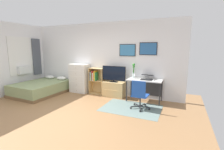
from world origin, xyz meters
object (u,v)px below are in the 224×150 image
object	(u,v)px
bookshelf	(96,79)
wine_glass	(135,75)
computer_mouse	(154,80)
television	(114,74)
desk	(145,83)
dresser	(79,78)
office_chair	(139,94)
laptop	(147,77)
bamboo_vase	(134,70)
bed	(42,88)
tv_stand	(114,89)

from	to	relation	value
bookshelf	wine_glass	bearing A→B (deg)	-5.61
computer_mouse	television	bearing A→B (deg)	174.84
bookshelf	desk	xyz separation A→B (m)	(1.91, -0.06, 0.02)
bookshelf	television	size ratio (longest dim) A/B	1.13
television	computer_mouse	distance (m)	1.44
bookshelf	dresser	bearing A→B (deg)	-174.69
office_chair	computer_mouse	xyz separation A→B (m)	(0.27, 0.71, 0.30)
laptop	bamboo_vase	distance (m)	0.54
dresser	bookshelf	xyz separation A→B (m)	(0.72, 0.07, 0.01)
television	wine_glass	size ratio (longest dim) A/B	4.95
television	office_chair	distance (m)	1.48
desk	laptop	bearing A→B (deg)	-5.45
office_chair	bamboo_vase	distance (m)	1.19
desk	bed	bearing A→B (deg)	-168.43
bed	bamboo_vase	bearing A→B (deg)	15.90
bed	television	size ratio (longest dim) A/B	2.27
bed	dresser	distance (m)	1.49
office_chair	laptop	xyz separation A→B (m)	(0.03, 0.85, 0.35)
dresser	bamboo_vase	xyz separation A→B (m)	(2.20, 0.10, 0.45)
bookshelf	laptop	distance (m)	1.99
bamboo_vase	wine_glass	world-z (taller)	bamboo_vase
laptop	bamboo_vase	world-z (taller)	bamboo_vase
bookshelf	desk	bearing A→B (deg)	-1.69
computer_mouse	wine_glass	size ratio (longest dim) A/B	0.58
computer_mouse	wine_glass	distance (m)	0.65
television	wine_glass	world-z (taller)	television
office_chair	bamboo_vase	xyz separation A→B (m)	(-0.46, 0.94, 0.56)
computer_mouse	bed	bearing A→B (deg)	-171.23
desk	laptop	distance (m)	0.22
television	bamboo_vase	distance (m)	0.74
bed	tv_stand	size ratio (longest dim) A/B	2.54
dresser	bamboo_vase	bearing A→B (deg)	2.65
desk	tv_stand	bearing A→B (deg)	179.76
bed	dresser	world-z (taller)	dresser
desk	computer_mouse	distance (m)	0.37
desk	office_chair	world-z (taller)	office_chair
dresser	office_chair	xyz separation A→B (m)	(2.66, -0.84, -0.11)
computer_mouse	bookshelf	bearing A→B (deg)	174.75
computer_mouse	wine_glass	world-z (taller)	wine_glass
wine_glass	office_chair	bearing A→B (deg)	-64.17
desk	bamboo_vase	distance (m)	0.60
dresser	tv_stand	size ratio (longest dim) A/B	1.43
bookshelf	laptop	bearing A→B (deg)	-1.81
dresser	wine_glass	bearing A→B (deg)	-2.21
office_chair	bamboo_vase	size ratio (longest dim) A/B	1.72
dresser	bookshelf	size ratio (longest dim) A/B	1.13
bed	office_chair	xyz separation A→B (m)	(3.89, -0.06, 0.23)
desk	wine_glass	xyz separation A→B (m)	(-0.33, -0.10, 0.28)
office_chair	computer_mouse	distance (m)	0.81
bookshelf	office_chair	bearing A→B (deg)	-25.01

